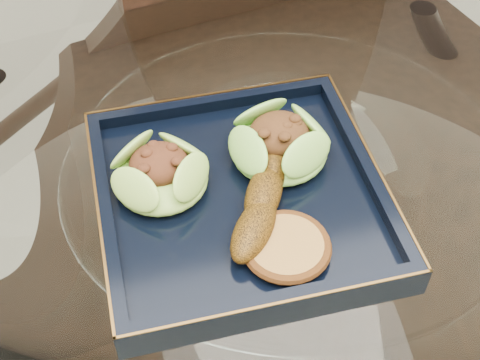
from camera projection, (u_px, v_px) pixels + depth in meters
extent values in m
cylinder|color=white|center=(287.00, 206.00, 0.67)|extent=(1.10, 1.10, 0.01)
torus|color=black|center=(287.00, 206.00, 0.67)|extent=(1.13, 1.13, 0.02)
cylinder|color=black|center=(379.00, 195.00, 1.18)|extent=(0.04, 0.04, 0.75)
cylinder|color=black|center=(57.00, 263.00, 1.08)|extent=(0.04, 0.04, 0.75)
cube|color=black|center=(321.00, 184.00, 1.01)|extent=(0.53, 0.53, 0.04)
cylinder|color=black|center=(462.00, 329.00, 1.15)|extent=(0.03, 0.03, 0.49)
cylinder|color=black|center=(169.00, 239.00, 1.28)|extent=(0.03, 0.03, 0.49)
cylinder|color=black|center=(345.00, 176.00, 1.38)|extent=(0.03, 0.03, 0.49)
cube|color=black|center=(240.00, 201.00, 0.65)|extent=(0.28, 0.28, 0.02)
ellipsoid|color=#73A630|center=(161.00, 175.00, 0.64)|extent=(0.11, 0.11, 0.03)
ellipsoid|color=#5CA42F|center=(279.00, 145.00, 0.66)|extent=(0.10, 0.10, 0.03)
ellipsoid|color=#643E0A|center=(264.00, 194.00, 0.62)|extent=(0.10, 0.15, 0.03)
cylinder|color=#A27236|center=(286.00, 248.00, 0.59)|extent=(0.09, 0.09, 0.01)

